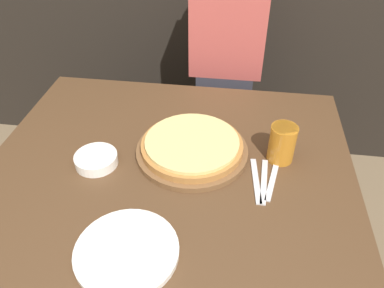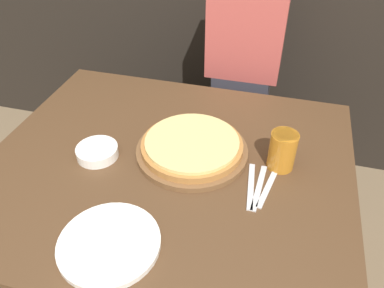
{
  "view_description": "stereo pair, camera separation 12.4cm",
  "coord_description": "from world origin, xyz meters",
  "px_view_note": "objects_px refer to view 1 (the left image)",
  "views": [
    {
      "loc": [
        0.2,
        -0.9,
        1.58
      ],
      "look_at": [
        0.07,
        0.07,
        0.79
      ],
      "focal_mm": 35.0,
      "sensor_mm": 36.0,
      "label": 1
    },
    {
      "loc": [
        0.32,
        -0.88,
        1.58
      ],
      "look_at": [
        0.07,
        0.07,
        0.79
      ],
      "focal_mm": 35.0,
      "sensor_mm": 36.0,
      "label": 2
    }
  ],
  "objects_px": {
    "dinner_plate": "(127,251)",
    "side_bowl": "(96,160)",
    "fork": "(256,180)",
    "diner_person": "(225,79)",
    "dinner_knife": "(264,181)",
    "spoon": "(272,182)",
    "pizza_on_board": "(192,147)",
    "beer_glass": "(282,142)"
  },
  "relations": [
    {
      "from": "fork",
      "to": "spoon",
      "type": "distance_m",
      "value": 0.05
    },
    {
      "from": "dinner_knife",
      "to": "spoon",
      "type": "xyz_separation_m",
      "value": [
        0.03,
        0.0,
        0.0
      ]
    },
    {
      "from": "dinner_plate",
      "to": "fork",
      "type": "bearing_deg",
      "value": 43.74
    },
    {
      "from": "dinner_plate",
      "to": "dinner_knife",
      "type": "xyz_separation_m",
      "value": [
        0.36,
        0.32,
        -0.01
      ]
    },
    {
      "from": "dinner_knife",
      "to": "spoon",
      "type": "bearing_deg",
      "value": 0.0
    },
    {
      "from": "dinner_plate",
      "to": "fork",
      "type": "height_order",
      "value": "dinner_plate"
    },
    {
      "from": "fork",
      "to": "spoon",
      "type": "xyz_separation_m",
      "value": [
        0.05,
        0.0,
        0.0
      ]
    },
    {
      "from": "dinner_plate",
      "to": "side_bowl",
      "type": "relative_size",
      "value": 1.94
    },
    {
      "from": "side_bowl",
      "to": "diner_person",
      "type": "relative_size",
      "value": 0.1
    },
    {
      "from": "pizza_on_board",
      "to": "beer_glass",
      "type": "height_order",
      "value": "beer_glass"
    },
    {
      "from": "spoon",
      "to": "diner_person",
      "type": "relative_size",
      "value": 0.13
    },
    {
      "from": "dinner_plate",
      "to": "diner_person",
      "type": "bearing_deg",
      "value": 80.49
    },
    {
      "from": "fork",
      "to": "pizza_on_board",
      "type": "bearing_deg",
      "value": 153.79
    },
    {
      "from": "side_bowl",
      "to": "diner_person",
      "type": "bearing_deg",
      "value": 63.81
    },
    {
      "from": "dinner_knife",
      "to": "spoon",
      "type": "relative_size",
      "value": 1.18
    },
    {
      "from": "pizza_on_board",
      "to": "dinner_knife",
      "type": "height_order",
      "value": "pizza_on_board"
    },
    {
      "from": "fork",
      "to": "dinner_knife",
      "type": "bearing_deg",
      "value": 0.0
    },
    {
      "from": "pizza_on_board",
      "to": "dinner_plate",
      "type": "xyz_separation_m",
      "value": [
        -0.11,
        -0.42,
        -0.02
      ]
    },
    {
      "from": "fork",
      "to": "diner_person",
      "type": "height_order",
      "value": "diner_person"
    },
    {
      "from": "diner_person",
      "to": "fork",
      "type": "bearing_deg",
      "value": -79.26
    },
    {
      "from": "side_bowl",
      "to": "spoon",
      "type": "height_order",
      "value": "side_bowl"
    },
    {
      "from": "side_bowl",
      "to": "dinner_knife",
      "type": "bearing_deg",
      "value": -1.04
    },
    {
      "from": "pizza_on_board",
      "to": "diner_person",
      "type": "relative_size",
      "value": 0.28
    },
    {
      "from": "pizza_on_board",
      "to": "diner_person",
      "type": "bearing_deg",
      "value": 83.9
    },
    {
      "from": "side_bowl",
      "to": "fork",
      "type": "distance_m",
      "value": 0.53
    },
    {
      "from": "beer_glass",
      "to": "dinner_knife",
      "type": "height_order",
      "value": "beer_glass"
    },
    {
      "from": "side_bowl",
      "to": "dinner_knife",
      "type": "relative_size",
      "value": 0.7
    },
    {
      "from": "pizza_on_board",
      "to": "diner_person",
      "type": "xyz_separation_m",
      "value": [
        0.07,
        0.67,
        -0.1
      ]
    },
    {
      "from": "pizza_on_board",
      "to": "diner_person",
      "type": "height_order",
      "value": "diner_person"
    },
    {
      "from": "dinner_plate",
      "to": "side_bowl",
      "type": "distance_m",
      "value": 0.38
    },
    {
      "from": "side_bowl",
      "to": "beer_glass",
      "type": "bearing_deg",
      "value": 10.35
    },
    {
      "from": "pizza_on_board",
      "to": "dinner_knife",
      "type": "distance_m",
      "value": 0.27
    },
    {
      "from": "side_bowl",
      "to": "dinner_knife",
      "type": "xyz_separation_m",
      "value": [
        0.55,
        -0.01,
        -0.02
      ]
    },
    {
      "from": "dinner_knife",
      "to": "diner_person",
      "type": "bearing_deg",
      "value": 102.51
    },
    {
      "from": "beer_glass",
      "to": "dinner_knife",
      "type": "xyz_separation_m",
      "value": [
        -0.05,
        -0.12,
        -0.07
      ]
    },
    {
      "from": "dinner_plate",
      "to": "dinner_knife",
      "type": "distance_m",
      "value": 0.48
    },
    {
      "from": "diner_person",
      "to": "spoon",
      "type": "bearing_deg",
      "value": -75.75
    },
    {
      "from": "fork",
      "to": "diner_person",
      "type": "distance_m",
      "value": 0.8
    },
    {
      "from": "pizza_on_board",
      "to": "fork",
      "type": "bearing_deg",
      "value": -26.21
    },
    {
      "from": "dinner_plate",
      "to": "diner_person",
      "type": "height_order",
      "value": "diner_person"
    },
    {
      "from": "side_bowl",
      "to": "spoon",
      "type": "xyz_separation_m",
      "value": [
        0.57,
        -0.01,
        -0.02
      ]
    },
    {
      "from": "beer_glass",
      "to": "dinner_knife",
      "type": "bearing_deg",
      "value": -113.68
    }
  ]
}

